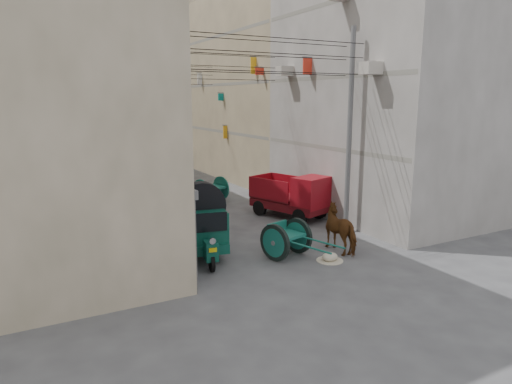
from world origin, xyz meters
TOP-DOWN VIEW (x-y plane):
  - ground at (0.00, 0.00)m, footprint 140.00×140.00m
  - building_row_left at (-8.00, 34.13)m, footprint 8.00×62.00m
  - building_row_right at (8.00, 34.13)m, footprint 8.00×62.00m
  - end_cap_building at (0.00, 66.00)m, footprint 22.00×10.00m
  - shutters_left at (-3.92, 10.38)m, footprint 0.18×14.40m
  - signboards at (-0.01, 21.66)m, footprint 8.22×40.52m
  - ac_units at (3.65, 7.67)m, footprint 0.70×6.55m
  - utility_poles at (0.00, 17.00)m, footprint 7.40×22.20m
  - overhead_cables at (0.00, 14.40)m, footprint 7.40×22.52m
  - auto_rickshaw at (-2.73, 5.81)m, footprint 1.94×2.91m
  - tonga_cart at (-0.18, 4.49)m, footprint 1.78×2.94m
  - mini_truck at (2.86, 8.59)m, footprint 2.64×3.87m
  - second_cart at (0.84, 13.65)m, footprint 1.73×1.62m
  - feed_sack at (0.88, 3.44)m, footprint 0.56×0.45m
  - horse at (1.90, 4.09)m, footprint 0.87×1.91m
  - distant_car_white at (-1.04, 22.77)m, footprint 1.91×3.86m
  - distant_car_grey at (2.28, 35.68)m, footprint 2.36×3.90m
  - distant_car_green at (0.02, 33.98)m, footprint 2.78×4.32m

SIDE VIEW (x-z plane):
  - ground at x=0.00m, z-range 0.00..0.00m
  - feed_sack at x=0.88m, z-range 0.00..0.28m
  - distant_car_green at x=0.02m, z-range 0.00..1.16m
  - distant_car_grey at x=2.28m, z-range 0.00..1.21m
  - distant_car_white at x=-1.04m, z-range 0.00..1.27m
  - tonga_cart at x=-0.18m, z-range 0.03..1.27m
  - second_cart at x=0.84m, z-range 0.04..1.30m
  - horse at x=1.90m, z-range 0.00..1.62m
  - mini_truck at x=2.86m, z-range -0.04..1.95m
  - auto_rickshaw at x=-2.73m, z-range 0.18..2.16m
  - shutters_left at x=-3.92m, z-range 0.06..2.93m
  - signboards at x=-0.01m, z-range 0.59..6.27m
  - utility_poles at x=0.00m, z-range 0.00..8.00m
  - building_row_left at x=-8.00m, z-range -0.54..13.46m
  - building_row_right at x=8.00m, z-range -0.54..13.46m
  - end_cap_building at x=0.00m, z-range 0.00..13.00m
  - overhead_cables at x=0.00m, z-range 6.20..7.33m
  - ac_units at x=3.65m, z-range 5.76..9.11m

